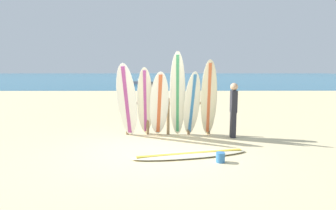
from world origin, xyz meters
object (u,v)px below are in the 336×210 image
Objects in this scene: surfboard_leaning_center_right at (192,104)px; small_boat_offshore at (143,82)px; surfboard_rack at (168,113)px; beachgoer_standing at (234,108)px; surfboard_leaning_right at (209,99)px; surfboard_leaning_center_left at (159,105)px; surfboard_lying_on_sand at (191,154)px; surfboard_leaning_far_left at (127,101)px; surfboard_leaning_center at (178,95)px; surfboard_leaning_left at (145,102)px; sand_bucket at (220,157)px.

surfboard_leaning_center_right is 0.67× the size of small_boat_offshore.
beachgoer_standing is (1.91, -0.39, 0.21)m from surfboard_rack.
surfboard_leaning_center_left is at bearing 179.56° from surfboard_leaning_right.
surfboard_lying_on_sand is at bearing -76.39° from surfboard_rack.
surfboard_leaning_far_left is at bearing 135.24° from surfboard_lying_on_sand.
surfboard_lying_on_sand is at bearing -129.01° from beachgoer_standing.
surfboard_lying_on_sand is (1.71, -1.70, -1.06)m from surfboard_leaning_far_left.
surfboard_leaning_center is at bearing -42.60° from surfboard_rack.
surfboard_leaning_far_left is 0.75× the size of small_boat_offshore.
surfboard_leaning_center is at bearing 0.72° from surfboard_leaning_left.
beachgoer_standing is at bearing -79.59° from small_boat_offshore.
beachgoer_standing is at bearing -4.69° from surfboard_leaning_center.
beachgoer_standing is at bearing -5.38° from surfboard_leaning_center_right.
surfboard_rack is at bearing -83.56° from small_boat_offshore.
surfboard_rack is 0.70m from surfboard_leaning_center.
surfboard_leaning_far_left reaches higher than surfboard_leaning_center_right.
surfboard_leaning_far_left is 1.36× the size of beachgoer_standing.
surfboard_leaning_left is 0.43m from surfboard_leaning_center_left.
surfboard_leaning_center is (0.96, 0.01, 0.22)m from surfboard_leaning_left.
surfboard_leaning_far_left reaches higher than surfboard_rack.
sand_bucket is at bearing -91.74° from surfboard_leaning_right.
surfboard_leaning_center is at bearing 10.45° from surfboard_leaning_center_left.
surfboard_leaning_far_left is 0.54m from surfboard_leaning_left.
surfboard_leaning_far_left is 0.87× the size of surfboard_leaning_center.
surfboard_leaning_left is at bearing 16.15° from surfboard_leaning_far_left.
sand_bucket is (-0.79, -2.17, -0.78)m from beachgoer_standing.
surfboard_leaning_center_left is at bearing -175.28° from surfboard_leaning_center_right.
surfboard_leaning_center_left reaches higher than small_boat_offshore.
surfboard_leaning_center_left is 0.69× the size of surfboard_lying_on_sand.
surfboard_leaning_center_right is 1.22m from beachgoer_standing.
surfboard_lying_on_sand is (-0.67, -1.75, -1.11)m from surfboard_leaning_right.
small_boat_offshore is (-3.21, 26.24, -1.01)m from surfboard_leaning_center.
surfboard_lying_on_sand is (0.78, -1.76, -0.95)m from surfboard_leaning_center_left.
surfboard_leaning_left reaches higher than surfboard_leaning_center_left.
sand_bucket is (-0.07, -2.20, -1.03)m from surfboard_leaning_right.
surfboard_leaning_right is at bearing 178.19° from beachgoer_standing.
surfboard_leaning_right is 1.42× the size of beachgoer_standing.
beachgoer_standing is at bearing 69.96° from sand_bucket.
surfboard_leaning_center_right reaches higher than beachgoer_standing.
small_boat_offshore is at bearing 94.89° from surfboard_leaning_left.
surfboard_leaning_left is at bearing 128.11° from sand_bucket.
surfboard_leaning_right reaches higher than beachgoer_standing.
surfboard_leaning_far_left reaches higher than surfboard_leaning_center_left.
surfboard_rack is 0.90× the size of small_boat_offshore.
surfboard_leaning_center is 11.58× the size of sand_bucket.
surfboard_rack is 1.34× the size of surfboard_leaning_center_left.
surfboard_leaning_center_right is at bearing -2.73° from surfboard_leaning_center.
surfboard_leaning_left is 0.71× the size of small_boat_offshore.
surfboard_leaning_far_left is 10.05× the size of sand_bucket.
surfboard_leaning_right is 0.81× the size of surfboard_lying_on_sand.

